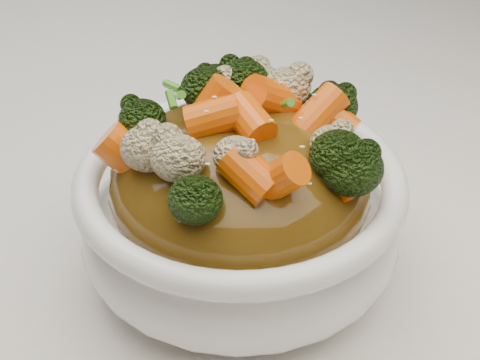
# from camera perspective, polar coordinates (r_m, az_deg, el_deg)

# --- Properties ---
(tablecloth) EXTENTS (1.20, 0.80, 0.04)m
(tablecloth) POSITION_cam_1_polar(r_m,az_deg,el_deg) (0.52, -0.22, -4.31)
(tablecloth) COLOR white
(tablecloth) RESTS_ON dining_table
(bowl) EXTENTS (0.20, 0.20, 0.08)m
(bowl) POSITION_cam_1_polar(r_m,az_deg,el_deg) (0.44, -0.00, -3.02)
(bowl) COLOR white
(bowl) RESTS_ON tablecloth
(sauce_base) EXTENTS (0.16, 0.16, 0.08)m
(sauce_base) POSITION_cam_1_polar(r_m,az_deg,el_deg) (0.42, -0.00, -0.29)
(sauce_base) COLOR #583B0F
(sauce_base) RESTS_ON bowl
(carrots) EXTENTS (0.16, 0.16, 0.04)m
(carrots) POSITION_cam_1_polar(r_m,az_deg,el_deg) (0.39, -0.00, 6.17)
(carrots) COLOR #EC5C07
(carrots) RESTS_ON sauce_base
(broccoli) EXTENTS (0.16, 0.16, 0.04)m
(broccoli) POSITION_cam_1_polar(r_m,az_deg,el_deg) (0.40, -0.00, 6.06)
(broccoli) COLOR black
(broccoli) RESTS_ON sauce_base
(cauliflower) EXTENTS (0.16, 0.16, 0.03)m
(cauliflower) POSITION_cam_1_polar(r_m,az_deg,el_deg) (0.40, -0.00, 5.83)
(cauliflower) COLOR beige
(cauliflower) RESTS_ON sauce_base
(scallions) EXTENTS (0.12, 0.12, 0.02)m
(scallions) POSITION_cam_1_polar(r_m,az_deg,el_deg) (0.39, -0.00, 6.28)
(scallions) COLOR #439722
(scallions) RESTS_ON sauce_base
(sesame_seeds) EXTENTS (0.14, 0.14, 0.01)m
(sesame_seeds) POSITION_cam_1_polar(r_m,az_deg,el_deg) (0.39, -0.00, 6.28)
(sesame_seeds) COLOR beige
(sesame_seeds) RESTS_ON sauce_base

